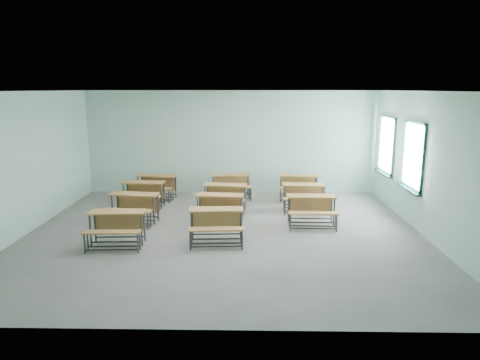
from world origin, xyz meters
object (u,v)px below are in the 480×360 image
object	(u,v)px
desk_unit_r0c1	(216,221)
desk_unit_r3c1	(231,182)
desk_unit_r2c0	(143,191)
desk_unit_r3c0	(156,183)
desk_unit_r1c0	(133,204)
desk_unit_r1c2	(312,206)
desk_unit_r0c0	(116,223)
desk_unit_r2c1	(225,194)
desk_unit_r2c2	(304,193)
desk_unit_r3c2	(299,183)
desk_unit_r1c1	(219,205)

from	to	relation	value
desk_unit_r0c1	desk_unit_r3c1	size ratio (longest dim) A/B	0.96
desk_unit_r2c0	desk_unit_r3c0	world-z (taller)	same
desk_unit_r1c0	desk_unit_r1c2	xyz separation A→B (m)	(4.35, -0.13, 0.00)
desk_unit_r0c0	desk_unit_r3c0	xyz separation A→B (m)	(0.01, 3.87, 0.00)
desk_unit_r2c1	desk_unit_r2c2	xyz separation A→B (m)	(2.14, 0.07, 0.00)
desk_unit_r0c0	desk_unit_r3c2	size ratio (longest dim) A/B	0.98
desk_unit_r0c0	desk_unit_r3c1	bearing A→B (deg)	58.31
desk_unit_r1c0	desk_unit_r0c1	bearing A→B (deg)	-24.09
desk_unit_r0c0	desk_unit_r1c2	world-z (taller)	same
desk_unit_r2c0	desk_unit_r2c1	xyz separation A→B (m)	(2.29, -0.28, 0.00)
desk_unit_r2c1	desk_unit_r3c0	distance (m)	2.47
desk_unit_r1c2	desk_unit_r3c0	xyz separation A→B (m)	(-4.29, 2.45, 0.00)
desk_unit_r2c1	desk_unit_r3c0	xyz separation A→B (m)	(-2.13, 1.25, 0.00)
desk_unit_r0c1	desk_unit_r2c2	bearing A→B (deg)	44.93
desk_unit_r3c1	desk_unit_r3c2	distance (m)	2.01
desk_unit_r1c1	desk_unit_r3c2	bearing A→B (deg)	52.35
desk_unit_r2c0	desk_unit_r3c1	bearing A→B (deg)	29.86
desk_unit_r1c1	desk_unit_r2c0	xyz separation A→B (m)	(-2.21, 1.40, 0.00)
desk_unit_r0c1	desk_unit_r0c0	bearing A→B (deg)	-177.37
desk_unit_r0c1	desk_unit_r1c0	size ratio (longest dim) A/B	0.96
desk_unit_r2c2	desk_unit_r1c1	bearing A→B (deg)	-149.37
desk_unit_r1c1	desk_unit_r2c2	xyz separation A→B (m)	(2.22, 1.19, 0.00)
desk_unit_r0c0	desk_unit_r0c1	xyz separation A→B (m)	(2.09, 0.22, 0.00)
desk_unit_r0c1	desk_unit_r1c0	xyz separation A→B (m)	(-2.14, 1.33, 0.00)
desk_unit_r1c0	desk_unit_r2c0	bearing A→B (deg)	102.01
desk_unit_r2c0	desk_unit_r3c2	distance (m)	4.54
desk_unit_r0c1	desk_unit_r1c0	bearing A→B (deg)	144.61
desk_unit_r1c2	desk_unit_r3c2	size ratio (longest dim) A/B	0.96
desk_unit_r1c2	desk_unit_r2c0	bearing A→B (deg)	162.73
desk_unit_r2c0	desk_unit_r2c1	distance (m)	2.30
desk_unit_r1c0	desk_unit_r3c2	distance (m)	4.94
desk_unit_r1c0	desk_unit_r2c2	size ratio (longest dim) A/B	1.05
desk_unit_r0c1	desk_unit_r3c0	world-z (taller)	same
desk_unit_r0c0	desk_unit_r1c2	xyz separation A→B (m)	(4.29, 1.43, 0.00)
desk_unit_r3c0	desk_unit_r3c1	size ratio (longest dim) A/B	0.99
desk_unit_r0c1	desk_unit_r1c0	distance (m)	2.52
desk_unit_r3c2	desk_unit_r2c2	bearing A→B (deg)	-84.91
desk_unit_r0c1	desk_unit_r3c1	xyz separation A→B (m)	(0.17, 3.83, 0.00)
desk_unit_r2c1	desk_unit_r1c1	bearing A→B (deg)	-88.25
desk_unit_r0c0	desk_unit_r3c0	world-z (taller)	same
desk_unit_r1c1	desk_unit_r1c2	bearing A→B (deg)	2.22
desk_unit_r1c2	desk_unit_r0c0	bearing A→B (deg)	-160.52
desk_unit_r3c0	desk_unit_r3c1	distance (m)	2.26
desk_unit_r2c2	desk_unit_r3c0	bearing A→B (deg)	167.00
desk_unit_r1c2	desk_unit_r2c1	size ratio (longest dim) A/B	0.96
desk_unit_r1c1	desk_unit_r3c1	world-z (taller)	same
desk_unit_r2c2	desk_unit_r2c0	bearing A→B (deg)	179.71
desk_unit_r1c2	desk_unit_r1c0	bearing A→B (deg)	179.40
desk_unit_r3c2	desk_unit_r2c1	bearing A→B (deg)	-143.35
desk_unit_r1c2	desk_unit_r2c0	xyz separation A→B (m)	(-4.45, 1.48, 0.00)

